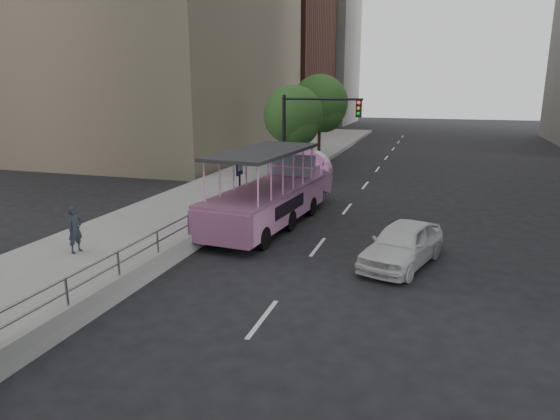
# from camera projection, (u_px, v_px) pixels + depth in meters

# --- Properties ---
(ground) EXTENTS (160.00, 160.00, 0.00)m
(ground) POSITION_uv_depth(u_px,v_px,m) (253.00, 285.00, 14.62)
(ground) COLOR black
(sidewalk) EXTENTS (5.50, 80.00, 0.30)m
(sidewalk) POSITION_uv_depth(u_px,v_px,m) (216.00, 196.00, 25.51)
(sidewalk) COLOR #A1A09B
(sidewalk) RESTS_ON ground
(kerb_wall) EXTENTS (0.24, 30.00, 0.36)m
(kerb_wall) POSITION_uv_depth(u_px,v_px,m) (189.00, 240.00, 17.26)
(kerb_wall) COLOR gray
(kerb_wall) RESTS_ON sidewalk
(guardrail) EXTENTS (0.07, 22.00, 0.71)m
(guardrail) POSITION_uv_depth(u_px,v_px,m) (188.00, 221.00, 17.10)
(guardrail) COLOR #A7A7AB
(guardrail) RESTS_ON kerb_wall
(duck_boat) EXTENTS (3.17, 9.84, 3.21)m
(duck_boat) POSITION_uv_depth(u_px,v_px,m) (276.00, 194.00, 21.17)
(duck_boat) COLOR black
(duck_boat) RESTS_ON ground
(car) EXTENTS (2.82, 4.46, 1.41)m
(car) POSITION_uv_depth(u_px,v_px,m) (402.00, 244.00, 16.07)
(car) COLOR white
(car) RESTS_ON ground
(pedestrian_near) EXTENTS (0.43, 0.61, 1.58)m
(pedestrian_near) POSITION_uv_depth(u_px,v_px,m) (75.00, 229.00, 16.36)
(pedestrian_near) COLOR #222832
(pedestrian_near) RESTS_ON sidewalk
(parking_sign) EXTENTS (0.09, 0.68, 3.03)m
(parking_sign) POSITION_uv_depth(u_px,v_px,m) (240.00, 179.00, 20.79)
(parking_sign) COLOR black
(parking_sign) RESTS_ON ground
(traffic_signal) EXTENTS (4.20, 0.32, 5.20)m
(traffic_signal) POSITION_uv_depth(u_px,v_px,m) (306.00, 129.00, 25.83)
(traffic_signal) COLOR black
(traffic_signal) RESTS_ON ground
(street_tree_near) EXTENTS (3.52, 3.52, 5.72)m
(street_tree_near) POSITION_uv_depth(u_px,v_px,m) (295.00, 118.00, 29.39)
(street_tree_near) COLOR #39251A
(street_tree_near) RESTS_ON ground
(street_tree_far) EXTENTS (3.97, 3.97, 6.45)m
(street_tree_far) POSITION_uv_depth(u_px,v_px,m) (321.00, 106.00, 34.76)
(street_tree_far) COLOR #39251A
(street_tree_far) RESTS_ON ground
(midrise_brick) EXTENTS (18.00, 16.00, 26.00)m
(midrise_brick) POSITION_uv_depth(u_px,v_px,m) (251.00, 24.00, 61.12)
(midrise_brick) COLOR brown
(midrise_brick) RESTS_ON ground
(midrise_stone_b) EXTENTS (16.00, 14.00, 20.00)m
(midrise_stone_b) POSITION_uv_depth(u_px,v_px,m) (301.00, 56.00, 76.07)
(midrise_stone_b) COLOR gray
(midrise_stone_b) RESTS_ON ground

